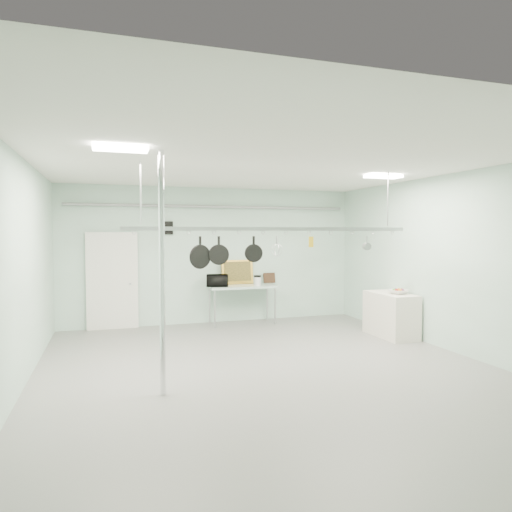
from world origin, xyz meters
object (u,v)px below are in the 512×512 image
object	(u,v)px
prep_table	(242,289)
skillet_mid	(219,251)
side_cabinet	(391,315)
chrome_pole	(162,274)
skillet_right	(254,249)
coffee_canister	(257,281)
skillet_left	(200,252)
pot_rack	(275,227)
microwave	(217,281)
fruit_bowl	(398,292)

from	to	relation	value
prep_table	skillet_mid	size ratio (longest dim) A/B	3.54
side_cabinet	chrome_pole	bearing A→B (deg)	-157.59
chrome_pole	side_cabinet	distance (m)	5.37
chrome_pole	skillet_right	xyz separation A→B (m)	(1.54, 0.90, 0.29)
chrome_pole	prep_table	bearing A→B (deg)	61.29
coffee_canister	skillet_right	distance (m)	3.40
coffee_canister	skillet_left	size ratio (longest dim) A/B	0.42
skillet_left	skillet_mid	world-z (taller)	same
prep_table	side_cabinet	world-z (taller)	prep_table
prep_table	pot_rack	bearing A→B (deg)	-96.91
coffee_canister	skillet_left	distance (m)	3.75
chrome_pole	skillet_right	size ratio (longest dim) A/B	8.05
microwave	skillet_left	xyz separation A→B (m)	(-1.02, -3.28, 0.80)
chrome_pole	pot_rack	world-z (taller)	chrome_pole
prep_table	microwave	world-z (taller)	microwave
fruit_bowl	skillet_left	distance (m)	4.42
chrome_pole	skillet_mid	xyz separation A→B (m)	(0.97, 0.90, 0.26)
coffee_canister	fruit_bowl	world-z (taller)	coffee_canister
chrome_pole	fruit_bowl	size ratio (longest dim) A/B	8.66
side_cabinet	skillet_mid	xyz separation A→B (m)	(-3.88, -1.10, 1.41)
fruit_bowl	skillet_mid	bearing A→B (deg)	-166.70
chrome_pole	prep_table	xyz separation A→B (m)	(2.30, 4.20, -0.77)
microwave	prep_table	bearing A→B (deg)	-163.69
skillet_left	skillet_mid	size ratio (longest dim) A/B	1.10
fruit_bowl	side_cabinet	bearing A→B (deg)	108.04
prep_table	side_cabinet	xyz separation A→B (m)	(2.55, -2.20, -0.38)
skillet_left	skillet_mid	bearing A→B (deg)	-19.50
pot_rack	microwave	size ratio (longest dim) A/B	9.77
coffee_canister	skillet_left	xyz separation A→B (m)	(-1.93, -3.10, 0.83)
side_cabinet	coffee_canister	bearing A→B (deg)	138.16
chrome_pole	fruit_bowl	world-z (taller)	chrome_pole
skillet_left	side_cabinet	bearing A→B (deg)	-4.74
fruit_bowl	prep_table	bearing A→B (deg)	137.71
skillet_right	prep_table	bearing A→B (deg)	89.47
pot_rack	skillet_left	xyz separation A→B (m)	(-1.22, 0.00, -0.39)
microwave	skillet_mid	distance (m)	3.46
pot_rack	skillet_right	world-z (taller)	pot_rack
microwave	skillet_left	bearing A→B (deg)	86.83
coffee_canister	skillet_mid	world-z (taller)	skillet_mid
pot_rack	coffee_canister	xyz separation A→B (m)	(0.71, 3.10, -1.22)
chrome_pole	side_cabinet	xyz separation A→B (m)	(4.85, 2.00, -1.15)
side_cabinet	pot_rack	xyz separation A→B (m)	(-2.95, -1.10, 1.78)
pot_rack	fruit_bowl	size ratio (longest dim) A/B	12.98
chrome_pole	pot_rack	size ratio (longest dim) A/B	0.67
prep_table	side_cabinet	bearing A→B (deg)	-40.79
prep_table	coffee_canister	size ratio (longest dim) A/B	7.76
microwave	chrome_pole	bearing A→B (deg)	82.02
chrome_pole	microwave	distance (m)	4.55
fruit_bowl	skillet_mid	world-z (taller)	skillet_mid
pot_rack	skillet_right	distance (m)	0.50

